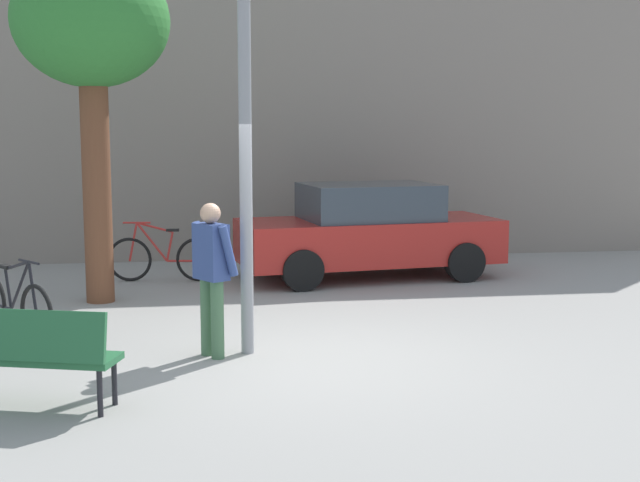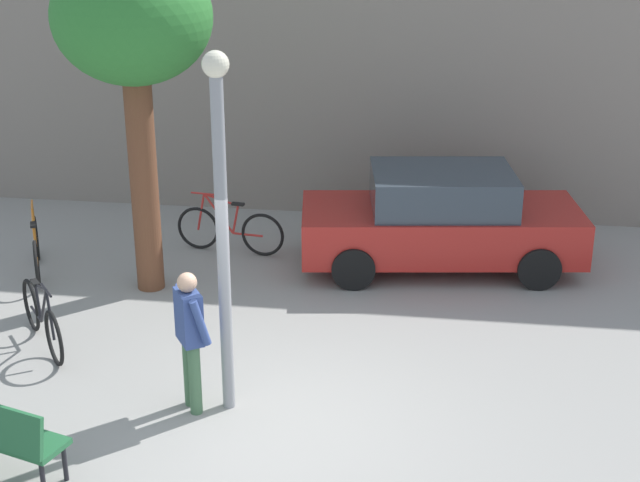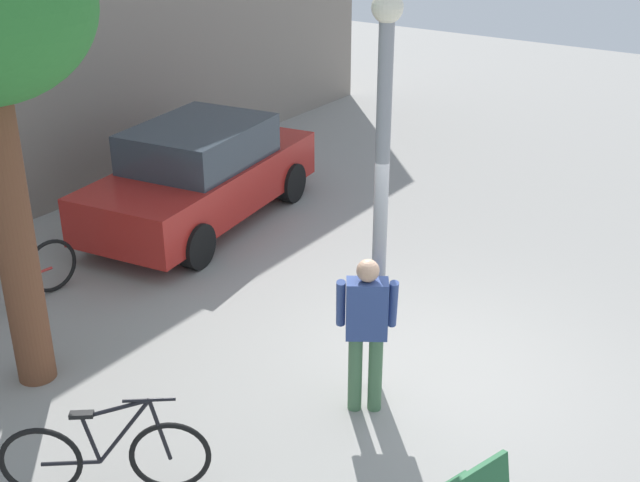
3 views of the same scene
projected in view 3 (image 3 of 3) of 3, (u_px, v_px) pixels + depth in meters
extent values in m
plane|color=gray|center=(431.00, 371.00, 8.91)|extent=(36.00, 36.00, 0.00)
cylinder|color=gray|center=(380.00, 222.00, 7.85)|extent=(0.14, 0.14, 3.78)
sphere|color=#F2EACC|center=(387.00, 7.00, 7.01)|extent=(0.28, 0.28, 0.28)
cylinder|color=#47704C|center=(355.00, 373.00, 8.13)|extent=(0.14, 0.14, 0.85)
cylinder|color=#47704C|center=(375.00, 373.00, 8.12)|extent=(0.14, 0.14, 0.85)
cube|color=#334784|center=(367.00, 309.00, 7.82)|extent=(0.40, 0.46, 0.60)
sphere|color=tan|center=(368.00, 271.00, 7.65)|extent=(0.22, 0.22, 0.22)
cylinder|color=#334784|center=(341.00, 303.00, 7.86)|extent=(0.24, 0.20, 0.55)
cylinder|color=#334784|center=(393.00, 304.00, 7.85)|extent=(0.24, 0.20, 0.55)
cylinder|color=brown|center=(15.00, 243.00, 8.15)|extent=(0.39, 0.39, 3.16)
torus|color=black|center=(52.00, 266.00, 10.44)|extent=(0.71, 0.15, 0.71)
cylinder|color=red|center=(16.00, 263.00, 10.05)|extent=(0.14, 0.05, 0.48)
cylinder|color=red|center=(34.00, 274.00, 10.28)|extent=(0.50, 0.10, 0.04)
cube|color=black|center=(17.00, 242.00, 9.97)|extent=(0.21, 0.11, 0.04)
torus|color=black|center=(170.00, 456.00, 7.08)|extent=(0.48, 0.59, 0.71)
torus|color=black|center=(41.00, 462.00, 7.02)|extent=(0.48, 0.59, 0.71)
cylinder|color=black|center=(124.00, 431.00, 6.94)|extent=(0.34, 0.41, 0.64)
cylinder|color=black|center=(115.00, 409.00, 6.84)|extent=(0.39, 0.48, 0.18)
cylinder|color=black|center=(91.00, 440.00, 6.96)|extent=(0.11, 0.13, 0.48)
cylinder|color=black|center=(71.00, 463.00, 7.04)|extent=(0.34, 0.41, 0.04)
cylinder|color=black|center=(160.00, 430.00, 6.96)|extent=(0.13, 0.15, 0.63)
cube|color=black|center=(81.00, 415.00, 6.84)|extent=(0.19, 0.21, 0.04)
cylinder|color=black|center=(149.00, 400.00, 6.83)|extent=(0.30, 0.36, 0.03)
cube|color=#AD231E|center=(202.00, 184.00, 12.37)|extent=(4.40, 2.27, 0.70)
cube|color=#333D47|center=(199.00, 144.00, 12.10)|extent=(2.30, 1.84, 0.60)
cylinder|color=black|center=(208.00, 168.00, 13.91)|extent=(0.66, 0.31, 0.64)
cylinder|color=black|center=(291.00, 183.00, 13.27)|extent=(0.66, 0.31, 0.64)
cylinder|color=black|center=(103.00, 225.00, 11.72)|extent=(0.66, 0.31, 0.64)
cylinder|color=black|center=(196.00, 246.00, 11.07)|extent=(0.66, 0.31, 0.64)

